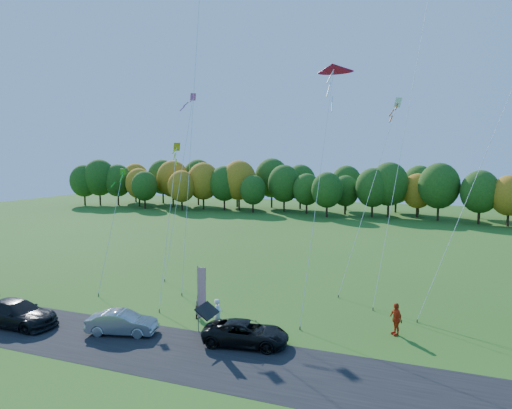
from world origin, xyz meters
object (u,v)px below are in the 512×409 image
(black_suv, at_px, (246,333))
(silver_sedan, at_px, (122,323))
(person_east, at_px, (396,319))
(feather_flag, at_px, (201,292))

(black_suv, distance_m, silver_sedan, 7.51)
(person_east, relative_size, feather_flag, 0.48)
(black_suv, relative_size, feather_flag, 1.19)
(feather_flag, bearing_deg, person_east, 18.80)
(black_suv, height_order, silver_sedan, silver_sedan)
(silver_sedan, height_order, feather_flag, feather_flag)
(person_east, distance_m, feather_flag, 11.58)
(black_suv, relative_size, person_east, 2.50)
(black_suv, distance_m, person_east, 8.89)
(silver_sedan, bearing_deg, black_suv, -96.07)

